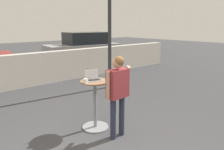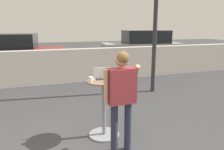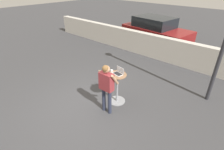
{
  "view_description": "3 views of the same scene",
  "coord_description": "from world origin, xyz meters",
  "views": [
    {
      "loc": [
        -1.97,
        -2.49,
        2.13
      ],
      "look_at": [
        0.53,
        0.4,
        1.25
      ],
      "focal_mm": 35.0,
      "sensor_mm": 36.0,
      "label": 1
    },
    {
      "loc": [
        -0.51,
        -2.51,
        1.93
      ],
      "look_at": [
        0.59,
        0.62,
        1.19
      ],
      "focal_mm": 35.0,
      "sensor_mm": 36.0,
      "label": 2
    },
    {
      "loc": [
        3.57,
        -2.65,
        3.62
      ],
      "look_at": [
        0.62,
        0.65,
        1.15
      ],
      "focal_mm": 28.0,
      "sensor_mm": 36.0,
      "label": 3
    }
  ],
  "objects": [
    {
      "name": "pavement_kerb",
      "position": [
        0.0,
        5.09,
        0.58
      ],
      "size": [
        16.03,
        0.35,
        1.16
      ],
      "color": "beige",
      "rests_on": "ground_plane"
    },
    {
      "name": "cafe_table",
      "position": [
        0.56,
        0.96,
        0.53
      ],
      "size": [
        0.58,
        0.58,
        1.02
      ],
      "color": "gray",
      "rests_on": "ground_plane"
    },
    {
      "name": "laptop",
      "position": [
        0.56,
        1.02,
        1.07
      ],
      "size": [
        0.34,
        0.28,
        0.21
      ],
      "color": "silver",
      "rests_on": "cafe_table"
    },
    {
      "name": "coffee_mug",
      "position": [
        0.33,
        0.96,
        1.06
      ],
      "size": [
        0.11,
        0.08,
        0.08
      ],
      "color": "white",
      "rests_on": "cafe_table"
    },
    {
      "name": "standing_person",
      "position": [
        0.65,
        0.38,
        1.0
      ],
      "size": [
        0.56,
        0.36,
        1.58
      ],
      "color": "#282D42",
      "rests_on": "ground_plane"
    },
    {
      "name": "parked_car_near_street",
      "position": [
        -1.41,
        6.82,
        0.84
      ],
      "size": [
        4.22,
        2.36,
        1.65
      ],
      "color": "maroon",
      "rests_on": "ground_plane"
    },
    {
      "name": "parked_car_further_down",
      "position": [
        4.83,
        7.8,
        0.87
      ],
      "size": [
        4.27,
        2.19,
        1.72
      ],
      "color": "#9E9EA3",
      "rests_on": "ground_plane"
    }
  ]
}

